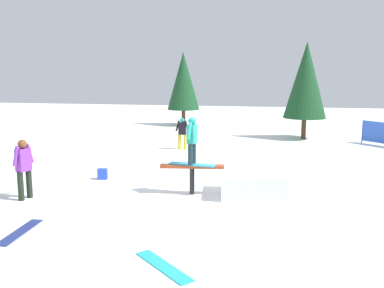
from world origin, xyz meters
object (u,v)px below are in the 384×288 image
(bystander_black, at_px, (182,132))
(pine_tree_near, at_px, (306,80))
(bystander_purple, at_px, (24,166))
(rail_feature, at_px, (192,170))
(main_rider_on_rail, at_px, (192,141))
(loose_snowboard_cyan, at_px, (163,266))
(backpack_on_snow, at_px, (103,174))
(pine_tree_far, at_px, (183,81))
(loose_snowboard_navy, at_px, (20,232))

(bystander_black, height_order, pine_tree_near, pine_tree_near)
(bystander_purple, distance_m, pine_tree_near, 14.82)
(rail_feature, bearing_deg, pine_tree_near, -116.35)
(main_rider_on_rail, height_order, bystander_purple, main_rider_on_rail)
(rail_feature, xyz_separation_m, loose_snowboard_cyan, (-0.34, 4.60, -0.68))
(rail_feature, relative_size, main_rider_on_rail, 1.34)
(bystander_black, height_order, backpack_on_snow, bystander_black)
(rail_feature, relative_size, pine_tree_far, 0.40)
(loose_snowboard_cyan, distance_m, pine_tree_far, 20.20)
(main_rider_on_rail, relative_size, bystander_purple, 0.82)
(rail_feature, xyz_separation_m, main_rider_on_rail, (0.00, 0.00, 0.83))
(loose_snowboard_cyan, bearing_deg, loose_snowboard_navy, -153.00)
(bystander_purple, xyz_separation_m, pine_tree_far, (-1.03, -16.36, 1.88))
(bystander_purple, relative_size, loose_snowboard_cyan, 1.08)
(bystander_purple, bearing_deg, loose_snowboard_navy, 45.07)
(bystander_black, height_order, pine_tree_far, pine_tree_far)
(bystander_black, distance_m, loose_snowboard_navy, 10.48)
(loose_snowboard_navy, xyz_separation_m, loose_snowboard_cyan, (-3.48, 1.03, 0.00))
(rail_feature, relative_size, bystander_purple, 1.11)
(loose_snowboard_cyan, relative_size, pine_tree_near, 0.31)
(rail_feature, bearing_deg, loose_snowboard_navy, 41.58)
(bystander_purple, height_order, loose_snowboard_cyan, bystander_purple)
(bystander_purple, height_order, bystander_black, bystander_purple)
(loose_snowboard_cyan, xyz_separation_m, backpack_on_snow, (3.50, -5.72, 0.16))
(pine_tree_near, bearing_deg, pine_tree_far, -30.29)
(bystander_black, bearing_deg, backpack_on_snow, 71.54)
(bystander_purple, relative_size, bystander_black, 1.17)
(main_rider_on_rail, distance_m, pine_tree_far, 15.49)
(backpack_on_snow, bearing_deg, bystander_black, -117.44)
(bystander_purple, bearing_deg, bystander_black, 177.74)
(main_rider_on_rail, bearing_deg, loose_snowboard_navy, 57.25)
(main_rider_on_rail, relative_size, pine_tree_far, 0.29)
(bystander_black, xyz_separation_m, loose_snowboard_cyan, (-2.05, 11.38, -0.78))
(rail_feature, height_order, backpack_on_snow, rail_feature)
(backpack_on_snow, bearing_deg, rail_feature, 147.32)
(bystander_black, distance_m, pine_tree_near, 7.20)
(main_rider_on_rail, relative_size, bystander_black, 0.97)
(loose_snowboard_cyan, xyz_separation_m, pine_tree_far, (3.71, -19.66, 2.79))
(bystander_purple, xyz_separation_m, loose_snowboard_cyan, (-4.73, 3.30, -0.91))
(main_rider_on_rail, relative_size, loose_snowboard_cyan, 0.89)
(bystander_black, xyz_separation_m, backpack_on_snow, (1.45, 5.66, -0.62))
(pine_tree_near, height_order, pine_tree_far, pine_tree_near)
(loose_snowboard_cyan, relative_size, backpack_on_snow, 4.50)
(bystander_purple, height_order, pine_tree_far, pine_tree_far)
(loose_snowboard_navy, bearing_deg, bystander_purple, -153.56)
(pine_tree_far, bearing_deg, pine_tree_near, 149.71)
(loose_snowboard_navy, bearing_deg, bystander_black, 169.62)
(main_rider_on_rail, xyz_separation_m, pine_tree_far, (3.37, -15.06, 1.28))
(loose_snowboard_cyan, bearing_deg, pine_tree_far, 144.14)
(main_rider_on_rail, bearing_deg, pine_tree_near, -100.68)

